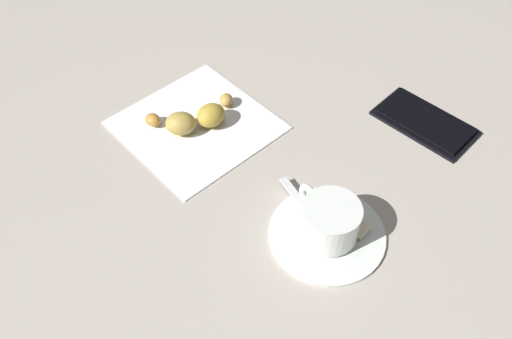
# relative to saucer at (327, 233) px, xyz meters

# --- Properties ---
(ground_plane) EXTENTS (1.80, 1.80, 0.00)m
(ground_plane) POSITION_rel_saucer_xyz_m (-0.14, 0.03, -0.00)
(ground_plane) COLOR #B0A799
(saucer) EXTENTS (0.14, 0.14, 0.01)m
(saucer) POSITION_rel_saucer_xyz_m (0.00, 0.00, 0.00)
(saucer) COLOR white
(saucer) RESTS_ON ground
(espresso_cup) EXTENTS (0.09, 0.07, 0.05)m
(espresso_cup) POSITION_rel_saucer_xyz_m (0.00, -0.00, 0.03)
(espresso_cup) COLOR white
(espresso_cup) RESTS_ON saucer
(teaspoon) EXTENTS (0.12, 0.06, 0.01)m
(teaspoon) POSITION_rel_saucer_xyz_m (-0.01, -0.00, 0.01)
(teaspoon) COLOR silver
(teaspoon) RESTS_ON saucer
(sugar_packet) EXTENTS (0.07, 0.03, 0.01)m
(sugar_packet) POSITION_rel_saucer_xyz_m (0.00, 0.03, 0.01)
(sugar_packet) COLOR beige
(sugar_packet) RESTS_ON saucer
(napkin) EXTENTS (0.22, 0.22, 0.00)m
(napkin) POSITION_rel_saucer_xyz_m (-0.25, 0.04, -0.00)
(napkin) COLOR white
(napkin) RESTS_ON ground
(croissant) EXTENTS (0.09, 0.12, 0.03)m
(croissant) POSITION_rel_saucer_xyz_m (-0.24, 0.04, 0.01)
(croissant) COLOR #BE8436
(croissant) RESTS_ON napkin
(cell_phone) EXTENTS (0.14, 0.09, 0.01)m
(cell_phone) POSITION_rel_saucer_xyz_m (0.00, 0.24, 0.00)
(cell_phone) COLOR black
(cell_phone) RESTS_ON ground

